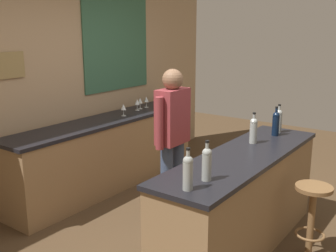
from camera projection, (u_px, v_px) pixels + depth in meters
The scene contains 16 objects.
ground_plane at pixel (203, 235), 4.07m from camera, with size 10.00×10.00×0.00m, color #4C3823.
back_wall at pixel (62, 78), 4.91m from camera, with size 6.00×0.09×2.80m.
bar_counter at pixel (241, 202), 3.73m from camera, with size 2.23×0.60×0.92m.
side_counter at pixel (109, 152), 5.22m from camera, with size 2.94×0.56×0.90m.
bartender at pixel (173, 136), 4.16m from camera, with size 0.52×0.21×1.62m.
bar_stool at pixel (312, 209), 3.58m from camera, with size 0.32×0.32×0.68m.
wine_bottle_a at pixel (188, 171), 2.81m from camera, with size 0.07×0.07×0.31m.
wine_bottle_b at pixel (207, 163), 2.98m from camera, with size 0.07×0.07×0.31m.
wine_bottle_c at pixel (253, 130), 3.93m from camera, with size 0.07×0.07×0.31m.
wine_bottle_d at pixel (276, 123), 4.21m from camera, with size 0.07×0.07×0.31m.
wine_bottle_e at pixel (279, 120), 4.33m from camera, with size 0.07×0.07×0.31m.
wine_glass_a at pixel (123, 107), 5.23m from camera, with size 0.07×0.07×0.16m.
wine_glass_b at pixel (137, 102), 5.57m from camera, with size 0.07×0.07×0.16m.
wine_glass_c at pixel (140, 101), 5.67m from camera, with size 0.07×0.07×0.16m.
wine_glass_d at pixel (146, 100), 5.78m from camera, with size 0.07×0.07×0.16m.
wine_glass_e at pixel (171, 96), 6.07m from camera, with size 0.07×0.07×0.16m.
Camera 1 is at (-3.19, -1.89, 2.03)m, focal length 43.60 mm.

